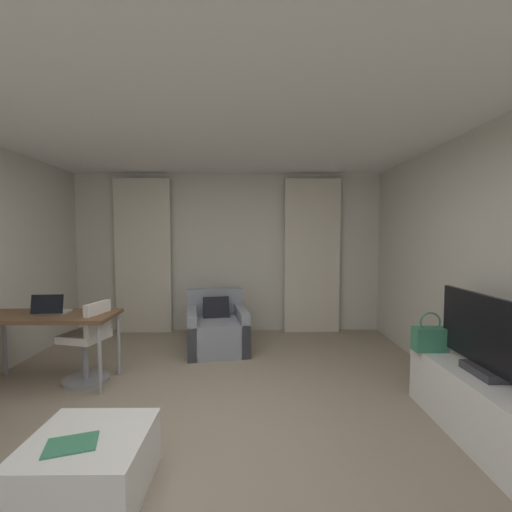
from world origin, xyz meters
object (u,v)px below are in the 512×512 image
at_px(magazine_open, 71,444).
at_px(desk, 48,321).
at_px(laptop, 51,309).
at_px(tv_flatscreen, 487,338).
at_px(coffee_table, 89,465).
at_px(desk_chair, 88,346).
at_px(handbag_primary, 430,338).
at_px(armchair, 217,330).
at_px(tv_console, 481,405).

bearing_deg(magazine_open, desk, 123.59).
distance_m(laptop, tv_flatscreen, 4.10).
bearing_deg(desk, coffee_table, -53.62).
distance_m(desk_chair, laptop, 0.56).
height_order(desk_chair, coffee_table, desk_chair).
height_order(desk, tv_flatscreen, tv_flatscreen).
distance_m(desk, desk_chair, 0.49).
height_order(coffee_table, handbag_primary, handbag_primary).
bearing_deg(armchair, desk_chair, -140.73).
height_order(magazine_open, handbag_primary, handbag_primary).
height_order(armchair, desk, armchair).
bearing_deg(armchair, magazine_open, -101.55).
bearing_deg(desk, laptop, 63.90).
bearing_deg(laptop, armchair, 32.52).
bearing_deg(tv_console, coffee_table, -168.35).
distance_m(magazine_open, tv_flatscreen, 2.96).
distance_m(laptop, coffee_table, 2.07).
xyz_separation_m(desk_chair, handbag_primary, (3.44, -0.52, 0.24)).
height_order(armchair, tv_flatscreen, tv_flatscreen).
relative_size(desk, laptop, 4.10).
distance_m(armchair, coffee_table, 2.72).
relative_size(armchair, coffee_table, 1.41).
relative_size(magazine_open, tv_console, 0.24).
xyz_separation_m(armchair, desk, (-1.67, -1.09, 0.41)).
bearing_deg(tv_flatscreen, laptop, 164.90).
xyz_separation_m(armchair, magazine_open, (-0.56, -2.76, 0.09)).
height_order(armchair, handbag_primary, handbag_primary).
xyz_separation_m(magazine_open, tv_flatscreen, (2.86, 0.63, 0.43)).
relative_size(desk, desk_chair, 1.58).
distance_m(armchair, tv_console, 3.11).
relative_size(desk_chair, tv_flatscreen, 0.78).
height_order(desk_chair, laptop, laptop).
bearing_deg(magazine_open, coffee_table, 59.36).
bearing_deg(tv_console, tv_flatscreen, -90.00).
height_order(laptop, tv_console, laptop).
relative_size(laptop, tv_console, 0.25).
bearing_deg(desk_chair, magazine_open, -67.32).
distance_m(armchair, laptop, 2.04).
bearing_deg(desk_chair, laptop, -178.31).
distance_m(magazine_open, handbag_primary, 2.98).
xyz_separation_m(coffee_table, tv_console, (2.81, 0.58, 0.07)).
distance_m(tv_flatscreen, handbag_primary, 0.60).
height_order(desk, handbag_primary, handbag_primary).
distance_m(tv_console, handbag_primary, 0.66).
bearing_deg(tv_flatscreen, desk_chair, 163.22).
relative_size(armchair, handbag_primary, 2.70).
bearing_deg(coffee_table, desk, 126.38).
xyz_separation_m(desk, tv_flatscreen, (3.97, -1.04, 0.12)).
height_order(armchair, tv_console, armchair).
height_order(laptop, tv_flatscreen, tv_flatscreen).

